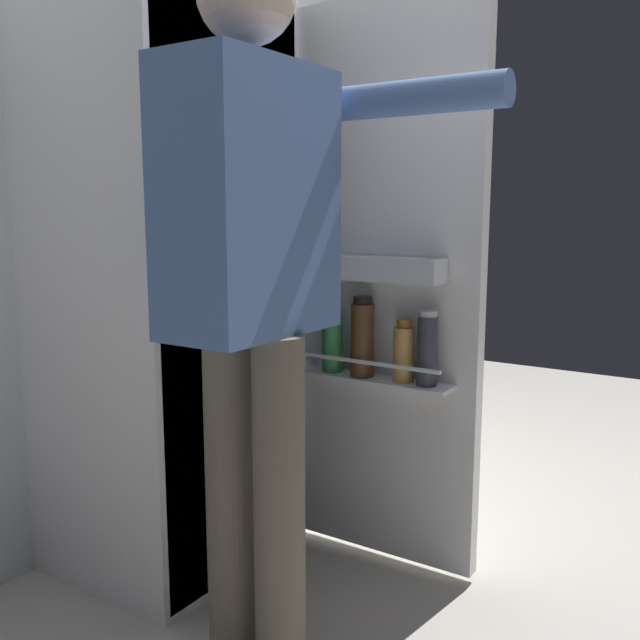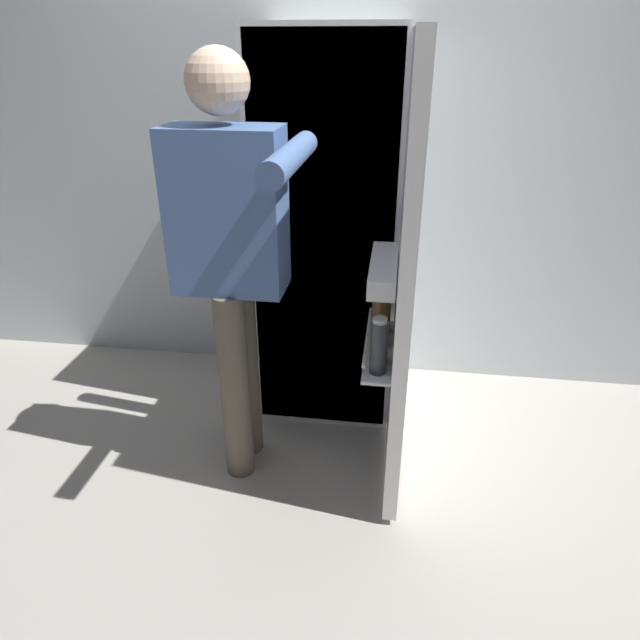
% 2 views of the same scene
% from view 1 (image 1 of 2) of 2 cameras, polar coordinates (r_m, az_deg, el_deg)
% --- Properties ---
extents(ground_plane, '(6.70, 6.70, 0.00)m').
position_cam_1_polar(ground_plane, '(2.14, -0.89, -22.05)').
color(ground_plane, '#B7B2A8').
extents(kitchen_wall, '(4.40, 0.10, 2.67)m').
position_cam_1_polar(kitchen_wall, '(2.44, -18.67, 14.01)').
color(kitchen_wall, silver).
rests_on(kitchen_wall, ground_plane).
extents(refrigerator, '(0.69, 1.17, 1.74)m').
position_cam_1_polar(refrigerator, '(2.17, -11.06, 2.63)').
color(refrigerator, white).
rests_on(refrigerator, ground_plane).
extents(person, '(0.52, 0.73, 1.66)m').
position_cam_1_polar(person, '(1.57, -5.47, 5.02)').
color(person, '#665B4C').
rests_on(person, ground_plane).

